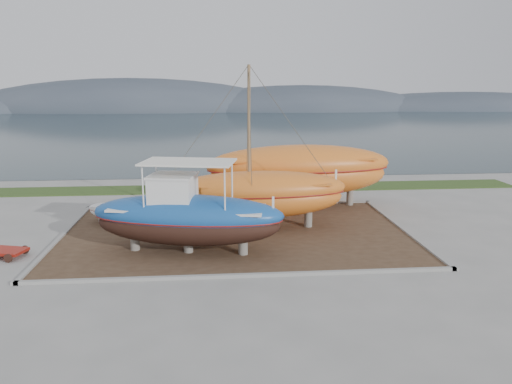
{
  "coord_description": "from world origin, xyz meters",
  "views": [
    {
      "loc": [
        -1.13,
        -21.55,
        7.96
      ],
      "look_at": [
        1.07,
        4.0,
        2.27
      ],
      "focal_mm": 35.0,
      "sensor_mm": 36.0,
      "label": 1
    }
  ],
  "objects_px": {
    "orange_sailboat": "(258,149)",
    "red_trailer": "(6,253)",
    "blue_caique": "(187,207)",
    "orange_bare_hull": "(299,177)",
    "white_dinghy": "(118,214)"
  },
  "relations": [
    {
      "from": "orange_sailboat",
      "to": "white_dinghy",
      "type": "bearing_deg",
      "value": 166.48
    },
    {
      "from": "orange_sailboat",
      "to": "orange_bare_hull",
      "type": "relative_size",
      "value": 0.82
    },
    {
      "from": "orange_sailboat",
      "to": "orange_bare_hull",
      "type": "distance_m",
      "value": 6.02
    },
    {
      "from": "orange_bare_hull",
      "to": "blue_caique",
      "type": "bearing_deg",
      "value": -132.42
    },
    {
      "from": "white_dinghy",
      "to": "orange_bare_hull",
      "type": "bearing_deg",
      "value": 39.03
    },
    {
      "from": "red_trailer",
      "to": "orange_sailboat",
      "type": "bearing_deg",
      "value": 31.6
    },
    {
      "from": "blue_caique",
      "to": "orange_bare_hull",
      "type": "distance_m",
      "value": 10.6
    },
    {
      "from": "white_dinghy",
      "to": "orange_sailboat",
      "type": "height_order",
      "value": "orange_sailboat"
    },
    {
      "from": "blue_caique",
      "to": "red_trailer",
      "type": "distance_m",
      "value": 8.65
    },
    {
      "from": "orange_sailboat",
      "to": "red_trailer",
      "type": "distance_m",
      "value": 13.24
    },
    {
      "from": "orange_sailboat",
      "to": "red_trailer",
      "type": "bearing_deg",
      "value": -165.91
    },
    {
      "from": "white_dinghy",
      "to": "orange_bare_hull",
      "type": "height_order",
      "value": "orange_bare_hull"
    },
    {
      "from": "orange_sailboat",
      "to": "red_trailer",
      "type": "xyz_separation_m",
      "value": [
        -12.04,
        -3.47,
        -4.25
      ]
    },
    {
      "from": "orange_sailboat",
      "to": "orange_bare_hull",
      "type": "height_order",
      "value": "orange_sailboat"
    },
    {
      "from": "white_dinghy",
      "to": "red_trailer",
      "type": "xyz_separation_m",
      "value": [
        -4.21,
        -5.07,
        -0.44
      ]
    }
  ]
}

